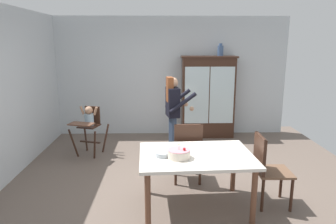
{
  "coord_description": "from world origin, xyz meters",
  "views": [
    {
      "loc": [
        -0.25,
        -4.5,
        2.13
      ],
      "look_at": [
        -0.11,
        0.7,
        0.95
      ],
      "focal_mm": 33.04,
      "sensor_mm": 36.0,
      "label": 1
    }
  ],
  "objects_px": {
    "serving_bowl": "(163,154)",
    "dining_chair_far_side": "(188,148)",
    "ceramic_vase": "(220,50)",
    "dining_table": "(196,161)",
    "birthday_cake": "(179,154)",
    "adult_person": "(173,108)",
    "high_chair_with_toddler": "(89,122)",
    "dining_chair_right_end": "(266,165)",
    "china_cabinet": "(208,97)"
  },
  "relations": [
    {
      "from": "dining_table",
      "to": "dining_chair_right_end",
      "type": "bearing_deg",
      "value": 3.29
    },
    {
      "from": "china_cabinet",
      "to": "serving_bowl",
      "type": "bearing_deg",
      "value": -107.96
    },
    {
      "from": "serving_bowl",
      "to": "dining_chair_far_side",
      "type": "bearing_deg",
      "value": 64.43
    },
    {
      "from": "dining_table",
      "to": "dining_chair_right_end",
      "type": "distance_m",
      "value": 0.94
    },
    {
      "from": "adult_person",
      "to": "serving_bowl",
      "type": "xyz_separation_m",
      "value": [
        -0.2,
        -1.81,
        -0.2
      ]
    },
    {
      "from": "ceramic_vase",
      "to": "birthday_cake",
      "type": "distance_m",
      "value": 3.67
    },
    {
      "from": "high_chair_with_toddler",
      "to": "adult_person",
      "type": "distance_m",
      "value": 1.64
    },
    {
      "from": "ceramic_vase",
      "to": "dining_table",
      "type": "distance_m",
      "value": 3.54
    },
    {
      "from": "dining_chair_right_end",
      "to": "china_cabinet",
      "type": "bearing_deg",
      "value": 6.84
    },
    {
      "from": "ceramic_vase",
      "to": "birthday_cake",
      "type": "xyz_separation_m",
      "value": [
        -1.1,
        -3.3,
        -1.16
      ]
    },
    {
      "from": "high_chair_with_toddler",
      "to": "serving_bowl",
      "type": "distance_m",
      "value": 2.5
    },
    {
      "from": "high_chair_with_toddler",
      "to": "china_cabinet",
      "type": "bearing_deg",
      "value": 42.08
    },
    {
      "from": "birthday_cake",
      "to": "high_chair_with_toddler",
      "type": "bearing_deg",
      "value": 126.49
    },
    {
      "from": "dining_table",
      "to": "birthday_cake",
      "type": "distance_m",
      "value": 0.3
    },
    {
      "from": "dining_chair_far_side",
      "to": "dining_chair_right_end",
      "type": "relative_size",
      "value": 1.0
    },
    {
      "from": "ceramic_vase",
      "to": "adult_person",
      "type": "xyz_separation_m",
      "value": [
        -1.1,
        -1.44,
        -0.98
      ]
    },
    {
      "from": "adult_person",
      "to": "high_chair_with_toddler",
      "type": "bearing_deg",
      "value": 70.44
    },
    {
      "from": "adult_person",
      "to": "dining_table",
      "type": "bearing_deg",
      "value": 177.54
    },
    {
      "from": "dining_chair_right_end",
      "to": "high_chair_with_toddler",
      "type": "bearing_deg",
      "value": 55.64
    },
    {
      "from": "ceramic_vase",
      "to": "serving_bowl",
      "type": "xyz_separation_m",
      "value": [
        -1.3,
        -3.24,
        -1.19
      ]
    },
    {
      "from": "high_chair_with_toddler",
      "to": "ceramic_vase",
      "type": "bearing_deg",
      "value": 40.04
    },
    {
      "from": "ceramic_vase",
      "to": "dining_chair_far_side",
      "type": "relative_size",
      "value": 0.28
    },
    {
      "from": "high_chair_with_toddler",
      "to": "dining_table",
      "type": "bearing_deg",
      "value": -31.39
    },
    {
      "from": "dining_table",
      "to": "serving_bowl",
      "type": "height_order",
      "value": "serving_bowl"
    },
    {
      "from": "adult_person",
      "to": "birthday_cake",
      "type": "xyz_separation_m",
      "value": [
        -0.01,
        -1.87,
        -0.17
      ]
    },
    {
      "from": "serving_bowl",
      "to": "dining_chair_far_side",
      "type": "xyz_separation_m",
      "value": [
        0.38,
        0.8,
        -0.21
      ]
    },
    {
      "from": "dining_table",
      "to": "serving_bowl",
      "type": "xyz_separation_m",
      "value": [
        -0.43,
        -0.07,
        0.12
      ]
    },
    {
      "from": "adult_person",
      "to": "dining_chair_far_side",
      "type": "xyz_separation_m",
      "value": [
        0.18,
        -1.0,
        -0.41
      ]
    },
    {
      "from": "high_chair_with_toddler",
      "to": "serving_bowl",
      "type": "bearing_deg",
      "value": -39.73
    },
    {
      "from": "adult_person",
      "to": "dining_chair_right_end",
      "type": "bearing_deg",
      "value": -155.35
    },
    {
      "from": "adult_person",
      "to": "dining_table",
      "type": "xyz_separation_m",
      "value": [
        0.22,
        -1.74,
        -0.32
      ]
    },
    {
      "from": "ceramic_vase",
      "to": "dining_chair_right_end",
      "type": "height_order",
      "value": "ceramic_vase"
    },
    {
      "from": "adult_person",
      "to": "dining_chair_right_end",
      "type": "height_order",
      "value": "adult_person"
    },
    {
      "from": "adult_person",
      "to": "dining_chair_right_end",
      "type": "distance_m",
      "value": 2.08
    },
    {
      "from": "high_chair_with_toddler",
      "to": "serving_bowl",
      "type": "xyz_separation_m",
      "value": [
        1.38,
        -2.08,
        0.11
      ]
    },
    {
      "from": "dining_chair_right_end",
      "to": "adult_person",
      "type": "bearing_deg",
      "value": 35.59
    },
    {
      "from": "dining_table",
      "to": "dining_chair_far_side",
      "type": "height_order",
      "value": "dining_chair_far_side"
    },
    {
      "from": "dining_table",
      "to": "ceramic_vase",
      "type": "bearing_deg",
      "value": 74.59
    },
    {
      "from": "serving_bowl",
      "to": "adult_person",
      "type": "bearing_deg",
      "value": 83.56
    },
    {
      "from": "china_cabinet",
      "to": "serving_bowl",
      "type": "distance_m",
      "value": 3.41
    },
    {
      "from": "adult_person",
      "to": "dining_chair_far_side",
      "type": "height_order",
      "value": "adult_person"
    },
    {
      "from": "high_chair_with_toddler",
      "to": "dining_chair_far_side",
      "type": "xyz_separation_m",
      "value": [
        1.77,
        -1.28,
        -0.1
      ]
    },
    {
      "from": "dining_table",
      "to": "adult_person",
      "type": "bearing_deg",
      "value": 97.27
    },
    {
      "from": "adult_person",
      "to": "serving_bowl",
      "type": "bearing_deg",
      "value": 163.83
    },
    {
      "from": "dining_table",
      "to": "high_chair_with_toddler",
      "type": "bearing_deg",
      "value": 131.93
    },
    {
      "from": "dining_table",
      "to": "dining_chair_far_side",
      "type": "distance_m",
      "value": 0.74
    },
    {
      "from": "dining_chair_far_side",
      "to": "dining_chair_right_end",
      "type": "distance_m",
      "value": 1.19
    },
    {
      "from": "ceramic_vase",
      "to": "dining_chair_far_side",
      "type": "distance_m",
      "value": 2.96
    },
    {
      "from": "china_cabinet",
      "to": "birthday_cake",
      "type": "distance_m",
      "value": 3.41
    },
    {
      "from": "high_chair_with_toddler",
      "to": "dining_chair_far_side",
      "type": "bearing_deg",
      "value": -19.2
    }
  ]
}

